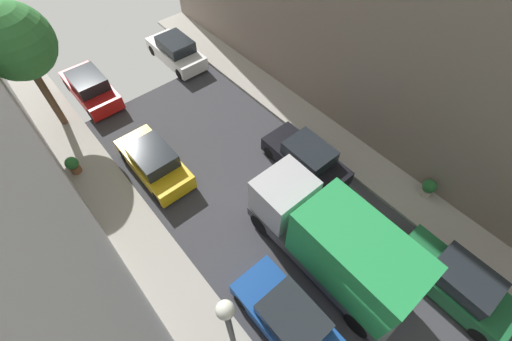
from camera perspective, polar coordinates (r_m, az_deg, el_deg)
name	(u,v)px	position (r m, az deg, el deg)	size (l,w,h in m)	color
ground	(378,314)	(13.87, 19.76, -21.68)	(32.00, 32.00, 0.00)	#38383D
sidewalk_right	(453,231)	(16.42, 30.19, -8.72)	(2.00, 44.00, 0.15)	#A8A399
parked_car_left_2	(289,319)	(12.43, 5.63, -23.63)	(1.78, 4.20, 1.57)	#194799
parked_car_left_3	(154,162)	(16.09, -16.75, 1.42)	(1.78, 4.20, 1.57)	gold
parked_car_left_4	(90,88)	(21.10, -26.04, 12.38)	(1.78, 4.20, 1.57)	red
parked_car_right_1	(456,282)	(14.60, 30.52, -15.78)	(1.78, 4.20, 1.57)	#1E6638
parked_car_right_2	(306,158)	(15.69, 8.43, 2.01)	(1.78, 4.20, 1.57)	black
parked_car_right_3	(176,51)	(22.33, -13.27, 18.91)	(1.78, 4.20, 1.57)	white
delivery_truck	(335,243)	(12.41, 13.09, -11.84)	(2.26, 6.60, 3.38)	#4C4C51
street_tree_2	(15,42)	(18.03, -35.45, 17.11)	(3.20, 3.20, 6.25)	brown
potted_plant_0	(73,165)	(17.51, -28.41, 0.85)	(0.58, 0.58, 0.90)	brown
potted_plant_1	(428,188)	(16.46, 26.98, -2.59)	(0.59, 0.59, 0.89)	#B2A899
lamp_post	(229,326)	(9.47, -4.49, -24.59)	(0.44, 0.44, 5.10)	#333338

